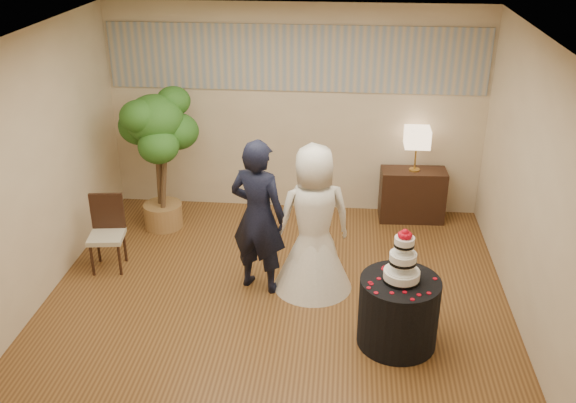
# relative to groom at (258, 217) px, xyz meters

# --- Properties ---
(floor) EXTENTS (5.00, 5.00, 0.00)m
(floor) POSITION_rel_groom_xyz_m (0.22, -0.37, -0.87)
(floor) COLOR brown
(floor) RESTS_ON ground
(ceiling) EXTENTS (5.00, 5.00, 0.00)m
(ceiling) POSITION_rel_groom_xyz_m (0.22, -0.37, 1.93)
(ceiling) COLOR white
(ceiling) RESTS_ON wall_back
(wall_back) EXTENTS (5.00, 0.06, 2.80)m
(wall_back) POSITION_rel_groom_xyz_m (0.22, 2.13, 0.53)
(wall_back) COLOR beige
(wall_back) RESTS_ON ground
(wall_front) EXTENTS (5.00, 0.06, 2.80)m
(wall_front) POSITION_rel_groom_xyz_m (0.22, -2.87, 0.53)
(wall_front) COLOR beige
(wall_front) RESTS_ON ground
(wall_left) EXTENTS (0.06, 5.00, 2.80)m
(wall_left) POSITION_rel_groom_xyz_m (-2.28, -0.37, 0.53)
(wall_left) COLOR beige
(wall_left) RESTS_ON ground
(wall_right) EXTENTS (0.06, 5.00, 2.80)m
(wall_right) POSITION_rel_groom_xyz_m (2.72, -0.37, 0.53)
(wall_right) COLOR beige
(wall_right) RESTS_ON ground
(mural_border) EXTENTS (4.90, 0.02, 0.85)m
(mural_border) POSITION_rel_groom_xyz_m (0.22, 2.11, 1.23)
(mural_border) COLOR #9C9B95
(mural_border) RESTS_ON wall_back
(groom) EXTENTS (0.74, 0.60, 1.74)m
(groom) POSITION_rel_groom_xyz_m (0.00, 0.00, 0.00)
(groom) COLOR black
(groom) RESTS_ON floor
(bride) EXTENTS (1.09, 1.09, 1.68)m
(bride) POSITION_rel_groom_xyz_m (0.59, 0.06, -0.03)
(bride) COLOR white
(bride) RESTS_ON floor
(cake_table) EXTENTS (0.86, 0.86, 0.71)m
(cake_table) POSITION_rel_groom_xyz_m (1.47, -0.88, -0.52)
(cake_table) COLOR black
(cake_table) RESTS_ON floor
(wedding_cake) EXTENTS (0.35, 0.35, 0.54)m
(wedding_cake) POSITION_rel_groom_xyz_m (1.47, -0.88, 0.11)
(wedding_cake) COLOR white
(wedding_cake) RESTS_ON cake_table
(console) EXTENTS (0.87, 0.42, 0.71)m
(console) POSITION_rel_groom_xyz_m (1.81, 1.87, -0.52)
(console) COLOR black
(console) RESTS_ON floor
(table_lamp) EXTENTS (0.32, 0.32, 0.58)m
(table_lamp) POSITION_rel_groom_xyz_m (1.81, 1.87, 0.13)
(table_lamp) COLOR beige
(table_lamp) RESTS_ON console
(ficus_tree) EXTENTS (1.27, 1.27, 1.89)m
(ficus_tree) POSITION_rel_groom_xyz_m (-1.46, 1.34, 0.07)
(ficus_tree) COLOR #2A5F1D
(ficus_tree) RESTS_ON floor
(side_chair) EXTENTS (0.46, 0.48, 0.88)m
(side_chair) POSITION_rel_groom_xyz_m (-1.81, 0.22, -0.43)
(side_chair) COLOR black
(side_chair) RESTS_ON floor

